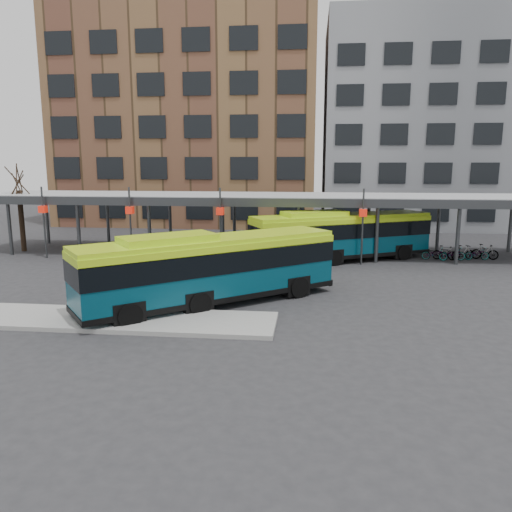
% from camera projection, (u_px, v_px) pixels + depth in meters
% --- Properties ---
extents(ground, '(120.00, 120.00, 0.00)m').
position_uv_depth(ground, '(248.00, 305.00, 22.74)').
color(ground, '#28282B').
rests_on(ground, ground).
extents(boarding_island, '(14.00, 3.00, 0.18)m').
position_uv_depth(boarding_island, '(105.00, 319.00, 20.39)').
color(boarding_island, gray).
rests_on(boarding_island, ground).
extents(canopy, '(40.00, 6.53, 4.80)m').
position_uv_depth(canopy, '(270.00, 198.00, 34.58)').
color(canopy, '#999B9E').
rests_on(canopy, ground).
extents(tree, '(1.64, 1.64, 5.60)m').
position_uv_depth(tree, '(21.00, 218.00, 35.96)').
color(tree, black).
rests_on(tree, ground).
extents(building_brick, '(26.00, 14.00, 22.00)m').
position_uv_depth(building_brick, '(192.00, 118.00, 53.01)').
color(building_brick, brown).
rests_on(building_brick, ground).
extents(building_grey, '(24.00, 14.00, 20.00)m').
position_uv_depth(building_grey, '(444.00, 125.00, 50.37)').
color(building_grey, slate).
rests_on(building_grey, ground).
extents(bus_front, '(11.12, 9.66, 3.36)m').
position_uv_depth(bus_front, '(210.00, 267.00, 22.51)').
color(bus_front, '#073B4D').
rests_on(bus_front, ground).
extents(bus_rear, '(11.95, 7.83, 3.34)m').
position_uv_depth(bus_rear, '(341.00, 235.00, 32.50)').
color(bus_rear, '#073B4D').
rests_on(bus_rear, ground).
extents(pedestrian, '(0.68, 0.76, 1.75)m').
position_uv_depth(pedestrian, '(126.00, 300.00, 19.67)').
color(pedestrian, black).
rests_on(pedestrian, boarding_island).
extents(bike_rack, '(5.16, 1.64, 1.03)m').
position_uv_depth(bike_rack, '(460.00, 253.00, 32.98)').
color(bike_rack, slate).
rests_on(bike_rack, ground).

